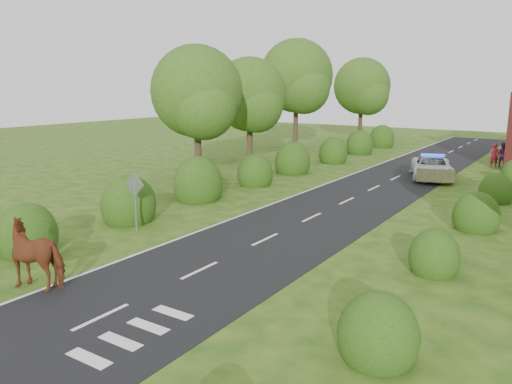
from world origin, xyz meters
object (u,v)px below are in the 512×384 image
Objects in this scene: road_sign at (135,193)px; pedestrian_red at (494,155)px; police_van at (432,168)px; pedestrian_purple at (502,155)px; cow at (40,258)px.

road_sign reaches higher than pedestrian_red.
pedestrian_purple reaches higher than police_van.
road_sign is at bearing 177.43° from cow.
pedestrian_purple is at bearing 69.35° from road_sign.
police_van is 8.37m from pedestrian_purple.
road_sign is at bearing 86.22° from pedestrian_purple.
road_sign is at bearing 59.43° from pedestrian_red.
cow is 32.81m from pedestrian_red.
cow is 1.30× the size of pedestrian_purple.
police_van is 3.25× the size of pedestrian_red.
police_van is (5.28, 24.54, -0.11)m from cow.
pedestrian_purple reaches higher than pedestrian_red.
police_van is at bearing 59.77° from pedestrian_red.
pedestrian_purple is at bearing 49.80° from police_van.
pedestrian_red is (9.61, 26.35, -0.77)m from road_sign.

